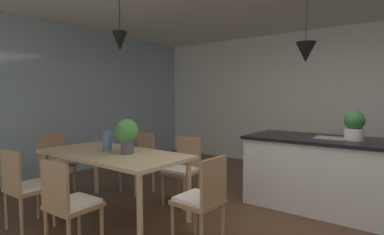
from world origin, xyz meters
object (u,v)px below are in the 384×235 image
Objects in this scene: vase_on_dining_table at (107,141)px; chair_kitchen_end at (202,198)px; chair_far_left at (140,160)px; chair_far_right at (183,168)px; kitchen_island at (338,174)px; potted_plant_on_island at (354,125)px; dining_table at (113,158)px; chair_window_end at (56,162)px; chair_near_right at (69,203)px; potted_plant_on_table at (127,133)px; chair_near_left at (25,186)px.

chair_kitchen_end is at bearing -0.84° from vase_on_dining_table.
chair_kitchen_end is 1.49m from vase_on_dining_table.
chair_far_right is at bearing 0.00° from chair_far_left.
potted_plant_on_island is (0.16, -0.00, 0.62)m from kitchen_island.
dining_table is at bearing -142.59° from potted_plant_on_island.
chair_window_end is 1.00× the size of chair_near_right.
chair_near_right is 3.23m from potted_plant_on_island.
potted_plant_on_table is (0.19, 0.06, 0.31)m from dining_table.
potted_plant_on_island is at bearing 25.91° from chair_window_end.
vase_on_dining_table is at bearing -142.49° from kitchen_island.
dining_table is at bearing 117.25° from chair_near_right.
chair_near_left is at bearing -136.47° from potted_plant_on_island.
potted_plant_on_island is at bearing 38.92° from potted_plant_on_table.
potted_plant_on_table is at bearing -106.37° from chair_far_right.
chair_near_right is 3.09m from kitchen_island.
chair_window_end reaches higher than dining_table.
chair_far_right is 3.64× the size of vase_on_dining_table.
potted_plant_on_island is at bearing -0.00° from kitchen_island.
chair_near_right is at bearing -137.07° from chair_kitchen_end.
potted_plant_on_table is at bearing 176.87° from chair_kitchen_end.
chair_near_left is 0.98m from vase_on_dining_table.
kitchen_island reaches higher than chair_near_right.
chair_kitchen_end is at bearing -0.12° from chair_window_end.
dining_table is 2.15× the size of chair_far_right.
potted_plant_on_island reaches higher than chair_far_left.
chair_near_right is at bearing -62.75° from dining_table.
chair_far_right is at bearing 56.03° from vase_on_dining_table.
chair_near_left is 1.20m from potted_plant_on_table.
chair_far_right is 2.44× the size of potted_plant_on_island.
chair_window_end and chair_far_left have the same top height.
vase_on_dining_table is at bearing -144.33° from potted_plant_on_island.
chair_far_left is 1.00× the size of chair_near_left.
chair_far_right is 2.17× the size of potted_plant_on_table.
potted_plant_on_island is at bearing 26.37° from chair_far_right.
chair_kitchen_end is at bearing 25.43° from chair_near_left.
kitchen_island is 2.63m from potted_plant_on_table.
chair_near_right is (0.01, -1.65, 0.00)m from chair_far_right.
chair_near_right is (1.73, -0.83, 0.00)m from chair_window_end.
chair_window_end is 2.61m from chair_kitchen_end.
potted_plant_on_island reaches higher than vase_on_dining_table.
dining_table is 2.15× the size of chair_near_left.
potted_plant_on_island reaches higher than chair_far_right.
chair_near_left is 2.44× the size of potted_plant_on_island.
potted_plant_on_table is (-0.23, 0.88, 0.52)m from chair_near_right.
chair_far_left is at bearing -161.09° from potted_plant_on_island.
dining_table is 2.91m from potted_plant_on_island.
chair_near_right is 0.39× the size of kitchen_island.
vase_on_dining_table is (0.30, 0.84, 0.40)m from chair_near_left.
chair_far_left is 1.11m from potted_plant_on_table.
chair_far_left is 1.65m from chair_near_left.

